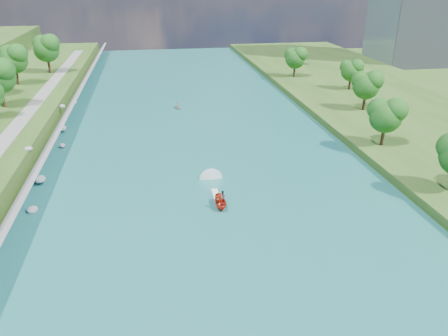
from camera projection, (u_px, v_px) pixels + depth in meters
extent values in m
plane|color=#2D5119|center=(217.00, 214.00, 58.11)|extent=(260.00, 260.00, 0.00)
cube|color=#1A6563|center=(199.00, 157.00, 76.10)|extent=(55.00, 240.00, 0.10)
cube|color=slate|center=(42.00, 157.00, 71.42)|extent=(3.54, 236.00, 4.05)
ellipsoid|color=gray|center=(32.00, 210.00, 58.47)|extent=(1.46, 1.70, 0.94)
ellipsoid|color=gray|center=(40.00, 179.00, 65.98)|extent=(1.60, 2.01, 1.05)
ellipsoid|color=gray|center=(28.00, 149.00, 70.22)|extent=(1.31, 1.22, 0.78)
ellipsoid|color=gray|center=(62.00, 146.00, 79.77)|extent=(1.11, 1.10, 0.84)
ellipsoid|color=gray|center=(62.00, 128.00, 87.31)|extent=(1.70, 1.55, 1.27)
ellipsoid|color=gray|center=(62.00, 106.00, 94.81)|extent=(1.29, 1.17, 0.92)
ellipsoid|color=gray|center=(75.00, 102.00, 103.21)|extent=(0.96, 0.85, 0.68)
ellipsoid|color=#175416|center=(14.00, 61.00, 108.79)|extent=(7.10, 7.10, 11.84)
ellipsoid|color=#175416|center=(47.00, 50.00, 121.78)|extent=(7.50, 7.50, 12.50)
ellipsoid|color=#175416|center=(386.00, 118.00, 75.37)|extent=(6.03, 6.03, 10.04)
ellipsoid|color=#175416|center=(366.00, 87.00, 95.32)|extent=(6.17, 6.17, 10.28)
ellipsoid|color=#175416|center=(351.00, 72.00, 112.77)|extent=(5.49, 5.49, 9.15)
ellipsoid|color=#175416|center=(295.00, 59.00, 126.40)|extent=(6.08, 6.08, 10.13)
ellipsoid|color=#175416|center=(302.00, 57.00, 144.71)|extent=(2.86, 2.86, 4.77)
imported|color=red|center=(220.00, 202.00, 59.44)|extent=(1.50, 3.81, 1.46)
imported|color=#66605B|center=(218.00, 200.00, 58.79)|extent=(0.82, 0.71, 1.88)
imported|color=#66605B|center=(223.00, 197.00, 59.76)|extent=(0.88, 0.70, 1.77)
cube|color=white|center=(217.00, 197.00, 62.43)|extent=(0.90, 5.00, 0.06)
imported|color=gray|center=(178.00, 107.00, 103.14)|extent=(2.72, 3.19, 0.56)
imported|color=#66605B|center=(177.00, 105.00, 102.88)|extent=(0.69, 0.48, 1.34)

